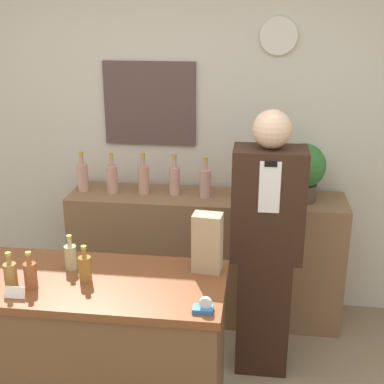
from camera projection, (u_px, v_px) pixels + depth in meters
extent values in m
cube|color=beige|center=(193.00, 131.00, 3.90)|extent=(5.20, 0.06, 2.70)
cube|color=#4F3A36|center=(150.00, 104.00, 3.83)|extent=(0.67, 0.02, 0.60)
cylinder|color=beige|center=(279.00, 36.00, 3.56)|extent=(0.25, 0.03, 0.25)
cube|color=brown|center=(206.00, 257.00, 3.93)|extent=(1.96, 0.42, 0.95)
cube|color=brown|center=(93.00, 364.00, 2.79)|extent=(1.34, 0.57, 0.91)
cube|color=brown|center=(87.00, 283.00, 2.63)|extent=(1.37, 0.60, 0.04)
cube|color=#331E14|center=(263.00, 312.00, 3.38)|extent=(0.32, 0.25, 0.78)
cube|color=#331E14|center=(268.00, 204.00, 3.13)|extent=(0.42, 0.25, 0.68)
cube|color=white|center=(270.00, 188.00, 2.96)|extent=(0.12, 0.01, 0.30)
cube|color=black|center=(271.00, 164.00, 2.91)|extent=(0.07, 0.01, 0.03)
sphere|color=#DBB293|center=(272.00, 129.00, 2.98)|extent=(0.22, 0.22, 0.22)
cylinder|color=#4C3D2D|center=(302.00, 192.00, 3.68)|extent=(0.20, 0.20, 0.12)
sphere|color=#2D6B2D|center=(304.00, 166.00, 3.61)|extent=(0.30, 0.30, 0.30)
cube|color=tan|center=(207.00, 243.00, 2.66)|extent=(0.15, 0.11, 0.31)
cube|color=#2D66A8|center=(203.00, 309.00, 2.35)|extent=(0.09, 0.06, 0.02)
cylinder|color=silver|center=(206.00, 303.00, 2.34)|extent=(0.06, 0.02, 0.06)
cube|color=white|center=(15.00, 293.00, 2.45)|extent=(0.09, 0.02, 0.06)
cylinder|color=olive|center=(11.00, 276.00, 2.53)|extent=(0.06, 0.06, 0.13)
cylinder|color=olive|center=(9.00, 260.00, 2.50)|extent=(0.02, 0.02, 0.04)
cylinder|color=#B29933|center=(8.00, 254.00, 2.49)|extent=(0.03, 0.03, 0.01)
cylinder|color=brown|center=(31.00, 276.00, 2.53)|extent=(0.06, 0.06, 0.13)
cylinder|color=brown|center=(29.00, 259.00, 2.50)|extent=(0.02, 0.02, 0.04)
cylinder|color=#B29933|center=(28.00, 254.00, 2.49)|extent=(0.03, 0.03, 0.01)
cylinder|color=tan|center=(71.00, 258.00, 2.71)|extent=(0.06, 0.06, 0.13)
cylinder|color=tan|center=(69.00, 242.00, 2.68)|extent=(0.02, 0.02, 0.04)
cylinder|color=#B29933|center=(69.00, 237.00, 2.67)|extent=(0.03, 0.03, 0.01)
cylinder|color=olive|center=(85.00, 269.00, 2.59)|extent=(0.06, 0.06, 0.13)
cylinder|color=olive|center=(84.00, 253.00, 2.56)|extent=(0.02, 0.02, 0.04)
cylinder|color=#B29933|center=(84.00, 247.00, 2.55)|extent=(0.03, 0.03, 0.01)
cylinder|color=tan|center=(83.00, 177.00, 3.85)|extent=(0.08, 0.08, 0.20)
cylinder|color=tan|center=(81.00, 159.00, 3.81)|extent=(0.03, 0.03, 0.07)
cylinder|color=#B29933|center=(81.00, 153.00, 3.79)|extent=(0.03, 0.03, 0.02)
cylinder|color=tan|center=(112.00, 179.00, 3.81)|extent=(0.08, 0.08, 0.20)
cylinder|color=tan|center=(111.00, 161.00, 3.76)|extent=(0.03, 0.03, 0.07)
cylinder|color=#B29933|center=(111.00, 155.00, 3.75)|extent=(0.03, 0.03, 0.02)
cylinder|color=tan|center=(143.00, 180.00, 3.80)|extent=(0.08, 0.08, 0.20)
cylinder|color=tan|center=(143.00, 161.00, 3.76)|extent=(0.03, 0.03, 0.07)
cylinder|color=#B29933|center=(143.00, 155.00, 3.74)|extent=(0.03, 0.03, 0.02)
cylinder|color=tan|center=(174.00, 181.00, 3.78)|extent=(0.08, 0.08, 0.20)
cylinder|color=tan|center=(174.00, 162.00, 3.73)|extent=(0.03, 0.03, 0.07)
cylinder|color=#B29933|center=(174.00, 156.00, 3.72)|extent=(0.03, 0.03, 0.02)
cylinder|color=tan|center=(205.00, 184.00, 3.72)|extent=(0.08, 0.08, 0.20)
cylinder|color=tan|center=(205.00, 165.00, 3.67)|extent=(0.03, 0.03, 0.07)
cylinder|color=#B29933|center=(205.00, 159.00, 3.66)|extent=(0.03, 0.03, 0.02)
cylinder|color=tan|center=(237.00, 184.00, 3.71)|extent=(0.08, 0.08, 0.20)
cylinder|color=tan|center=(238.00, 165.00, 3.67)|extent=(0.03, 0.03, 0.07)
cylinder|color=#B29933|center=(238.00, 159.00, 3.65)|extent=(0.03, 0.03, 0.02)
cylinder|color=tan|center=(270.00, 186.00, 3.68)|extent=(0.08, 0.08, 0.20)
cylinder|color=tan|center=(271.00, 167.00, 3.63)|extent=(0.03, 0.03, 0.07)
cylinder|color=#B29933|center=(271.00, 160.00, 3.62)|extent=(0.03, 0.03, 0.02)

